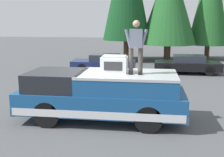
{
  "coord_description": "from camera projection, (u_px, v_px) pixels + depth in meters",
  "views": [
    {
      "loc": [
        -9.05,
        -1.65,
        3.35
      ],
      "look_at": [
        0.39,
        -0.34,
        1.35
      ],
      "focal_mm": 44.93,
      "sensor_mm": 36.0,
      "label": 1
    }
  ],
  "objects": [
    {
      "name": "person_on_truck_bed",
      "position": [
        136.0,
        46.0,
        8.78
      ],
      "size": [
        0.29,
        0.72,
        1.69
      ],
      "color": "#423D38",
      "rests_on": "pickup_truck"
    },
    {
      "name": "parked_car_navy",
      "position": [
        104.0,
        63.0,
        18.31
      ],
      "size": [
        1.64,
        4.1,
        1.16
      ],
      "color": "navy",
      "rests_on": "ground"
    },
    {
      "name": "ground_plane",
      "position": [
        101.0,
        119.0,
        9.68
      ],
      "size": [
        90.0,
        90.0,
        0.0
      ],
      "primitive_type": "plane",
      "color": "#4C4F51"
    },
    {
      "name": "parked_car_black",
      "position": [
        187.0,
        64.0,
        17.78
      ],
      "size": [
        1.64,
        4.1,
        1.16
      ],
      "color": "black",
      "rests_on": "ground"
    },
    {
      "name": "pickup_truck",
      "position": [
        101.0,
        95.0,
        9.39
      ],
      "size": [
        2.01,
        5.54,
        1.65
      ],
      "color": "navy",
      "rests_on": "ground"
    },
    {
      "name": "conifer_center_left",
      "position": [
        169.0,
        1.0,
        22.56
      ],
      "size": [
        4.58,
        4.58,
        8.26
      ],
      "color": "#4C3826",
      "rests_on": "ground"
    },
    {
      "name": "compressor_unit",
      "position": [
        114.0,
        64.0,
        9.18
      ],
      "size": [
        0.65,
        0.84,
        0.56
      ],
      "color": "silver",
      "rests_on": "pickup_truck"
    }
  ]
}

